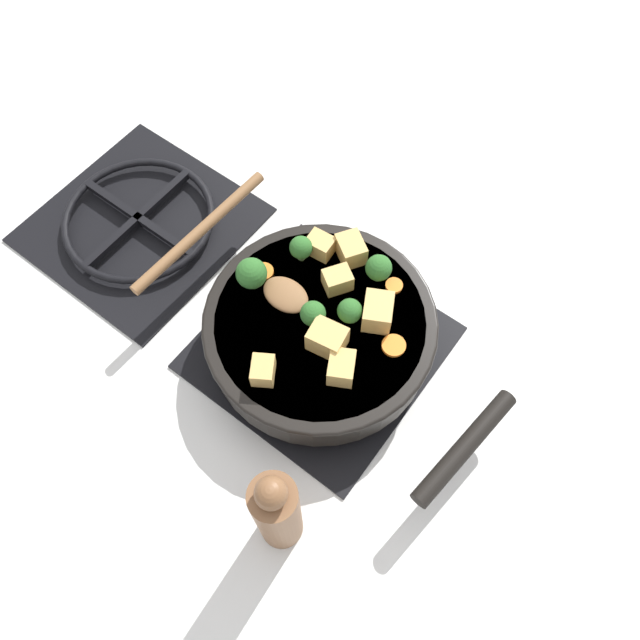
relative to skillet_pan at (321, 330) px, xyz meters
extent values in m
plane|color=silver|center=(0.00, 0.00, -0.06)|extent=(2.40, 2.40, 0.00)
cube|color=black|center=(0.00, 0.00, -0.06)|extent=(0.31, 0.31, 0.01)
torus|color=black|center=(0.00, 0.00, -0.04)|extent=(0.24, 0.24, 0.01)
cube|color=black|center=(0.00, 0.00, -0.04)|extent=(0.01, 0.23, 0.01)
cube|color=black|center=(0.00, 0.00, -0.04)|extent=(0.23, 0.01, 0.01)
cube|color=black|center=(0.00, 0.36, -0.06)|extent=(0.31, 0.31, 0.01)
torus|color=black|center=(0.00, 0.36, -0.04)|extent=(0.24, 0.24, 0.01)
cube|color=black|center=(0.00, 0.36, -0.04)|extent=(0.01, 0.23, 0.01)
cube|color=black|center=(0.00, 0.36, -0.04)|extent=(0.23, 0.01, 0.01)
cylinder|color=black|center=(0.00, 0.00, 0.00)|extent=(0.31, 0.31, 0.06)
cylinder|color=brown|center=(0.00, 0.00, 0.00)|extent=(0.28, 0.28, 0.05)
torus|color=black|center=(0.00, 0.00, 0.02)|extent=(0.32, 0.32, 0.01)
cylinder|color=black|center=(-0.03, -0.24, 0.02)|extent=(0.18, 0.04, 0.02)
ellipsoid|color=brown|center=(0.00, 0.06, 0.03)|extent=(0.05, 0.07, 0.01)
cylinder|color=brown|center=(0.01, 0.22, 0.04)|extent=(0.26, 0.03, 0.02)
cube|color=tan|center=(0.09, 0.07, 0.04)|extent=(0.03, 0.04, 0.03)
cube|color=tan|center=(0.06, 0.02, 0.04)|extent=(0.05, 0.04, 0.03)
cube|color=tan|center=(0.05, -0.06, 0.05)|extent=(0.06, 0.05, 0.04)
cube|color=tan|center=(0.11, 0.03, 0.04)|extent=(0.05, 0.05, 0.03)
cube|color=tan|center=(-0.10, 0.01, 0.04)|extent=(0.04, 0.04, 0.03)
cube|color=tan|center=(-0.02, -0.03, 0.05)|extent=(0.04, 0.05, 0.04)
cube|color=tan|center=(-0.04, -0.06, 0.04)|extent=(0.05, 0.05, 0.03)
cylinder|color=#709956|center=(0.06, 0.08, 0.03)|extent=(0.01, 0.01, 0.01)
sphere|color=#2D6628|center=(0.06, 0.08, 0.05)|extent=(0.03, 0.03, 0.03)
cylinder|color=#709956|center=(-0.01, 0.01, 0.03)|extent=(0.01, 0.01, 0.01)
sphere|color=#2D6628|center=(-0.01, 0.01, 0.05)|extent=(0.03, 0.03, 0.03)
cylinder|color=#709956|center=(0.02, -0.03, 0.03)|extent=(0.01, 0.01, 0.01)
sphere|color=#2D6628|center=(0.02, -0.03, 0.05)|extent=(0.03, 0.03, 0.03)
cylinder|color=#709956|center=(-0.01, 0.11, 0.03)|extent=(0.01, 0.01, 0.01)
sphere|color=#2D6628|center=(-0.01, 0.11, 0.06)|extent=(0.04, 0.04, 0.04)
cylinder|color=#709956|center=(0.10, -0.02, 0.03)|extent=(0.01, 0.01, 0.01)
sphere|color=#2D6628|center=(0.10, -0.02, 0.05)|extent=(0.04, 0.04, 0.04)
cylinder|color=orange|center=(0.10, -0.05, 0.03)|extent=(0.02, 0.02, 0.01)
cylinder|color=orange|center=(0.03, -0.10, 0.03)|extent=(0.03, 0.03, 0.01)
cylinder|color=orange|center=(0.01, 0.11, 0.03)|extent=(0.03, 0.03, 0.01)
cylinder|color=brown|center=(-0.23, -0.11, 0.03)|extent=(0.05, 0.05, 0.19)
sphere|color=brown|center=(-0.23, -0.11, 0.14)|extent=(0.03, 0.03, 0.03)
camera|label=1|loc=(-0.30, -0.23, 0.76)|focal=35.00mm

